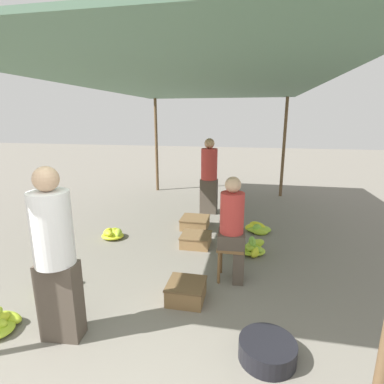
{
  "coord_description": "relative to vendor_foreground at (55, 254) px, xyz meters",
  "views": [
    {
      "loc": [
        0.91,
        -1.33,
        2.07
      ],
      "look_at": [
        0.0,
        3.26,
        0.9
      ],
      "focal_mm": 28.0,
      "sensor_mm": 36.0,
      "label": 1
    }
  ],
  "objects": [
    {
      "name": "canopy_post_back_left",
      "position": [
        -0.94,
        5.93,
        0.41
      ],
      "size": [
        0.08,
        0.08,
        2.56
      ],
      "primitive_type": "cylinder",
      "color": "brown",
      "rests_on": "ground"
    },
    {
      "name": "canopy_post_back_right",
      "position": [
        2.51,
        5.93,
        0.41
      ],
      "size": [
        0.08,
        0.08,
        2.56
      ],
      "primitive_type": "cylinder",
      "color": "brown",
      "rests_on": "ground"
    },
    {
      "name": "canopy_tarp",
      "position": [
        0.79,
        2.68,
        1.71
      ],
      "size": [
        3.86,
        6.9,
        0.04
      ],
      "primitive_type": "cube",
      "color": "#567A60",
      "rests_on": "canopy_post_front_left"
    },
    {
      "name": "vendor_foreground",
      "position": [
        0.0,
        0.0,
        0.0
      ],
      "size": [
        0.39,
        0.39,
        1.67
      ],
      "color": "#4C4238",
      "rests_on": "ground"
    },
    {
      "name": "stool",
      "position": [
        1.5,
        1.39,
        -0.49
      ],
      "size": [
        0.34,
        0.34,
        0.47
      ],
      "color": "brown",
      "rests_on": "ground"
    },
    {
      "name": "vendor_seated",
      "position": [
        1.52,
        1.39,
        -0.15
      ],
      "size": [
        0.36,
        0.36,
        1.37
      ],
      "color": "#4C4238",
      "rests_on": "ground"
    },
    {
      "name": "basin_black",
      "position": [
        1.92,
        0.1,
        -0.78
      ],
      "size": [
        0.5,
        0.5,
        0.18
      ],
      "color": "black",
      "rests_on": "ground"
    },
    {
      "name": "banana_pile_left_1",
      "position": [
        -0.62,
        0.72,
        -0.8
      ],
      "size": [
        0.47,
        0.46,
        0.19
      ],
      "color": "#9EC430",
      "rests_on": "ground"
    },
    {
      "name": "banana_pile_left_2",
      "position": [
        -0.63,
        2.37,
        -0.79
      ],
      "size": [
        0.41,
        0.42,
        0.18
      ],
      "color": "#C7D428",
      "rests_on": "ground"
    },
    {
      "name": "banana_pile_right_0",
      "position": [
        1.75,
        2.22,
        -0.78
      ],
      "size": [
        0.57,
        0.5,
        0.23
      ],
      "color": "#73B237",
      "rests_on": "ground"
    },
    {
      "name": "banana_pile_right_1",
      "position": [
        1.88,
        3.19,
        -0.81
      ],
      "size": [
        0.5,
        0.51,
        0.16
      ],
      "color": "#7AB536",
      "rests_on": "ground"
    },
    {
      "name": "crate_near",
      "position": [
        0.7,
        3.14,
        -0.77
      ],
      "size": [
        0.52,
        0.52,
        0.21
      ],
      "color": "olive",
      "rests_on": "ground"
    },
    {
      "name": "crate_mid",
      "position": [
        1.03,
        0.81,
        -0.76
      ],
      "size": [
        0.43,
        0.43,
        0.22
      ],
      "color": "brown",
      "rests_on": "ground"
    },
    {
      "name": "crate_far",
      "position": [
        0.87,
        2.34,
        -0.77
      ],
      "size": [
        0.48,
        0.48,
        0.19
      ],
      "color": "olive",
      "rests_on": "ground"
    },
    {
      "name": "shopper_walking_mid",
      "position": [
        0.82,
        4.11,
        -0.02
      ],
      "size": [
        0.38,
        0.37,
        1.64
      ],
      "color": "#4C4238",
      "rests_on": "ground"
    }
  ]
}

